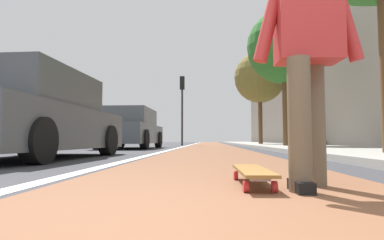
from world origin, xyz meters
The scene contains 12 objects.
ground_plane centered at (10.00, 0.00, 0.00)m, with size 80.00×80.00×0.00m, color #38383D.
bike_lane_paint centered at (24.00, 0.00, 0.00)m, with size 56.00×2.34×0.00m, color brown.
lane_stripe_white centered at (20.00, 1.32, 0.00)m, with size 52.00×0.16×0.01m, color silver.
sidewalk_curb centered at (18.00, -3.32, 0.05)m, with size 52.00×3.20×0.11m, color #9E9B93.
building_facade centered at (22.00, -6.10, 5.02)m, with size 40.00×1.20×10.04m, color #61594F.
skateboard centered at (1.59, -0.23, 0.09)m, with size 0.84×0.21×0.11m.
skater_person centered at (1.44, -0.57, 0.94)m, with size 0.46×0.72×1.64m.
parked_car_near centered at (4.58, 3.08, 0.70)m, with size 4.14×2.09×1.47m.
parked_car_mid centered at (11.32, 3.03, 0.72)m, with size 4.40×1.89×1.50m.
traffic_light centered at (18.74, 1.72, 2.92)m, with size 0.33×0.28×4.22m.
street_tree_mid centered at (11.99, -2.92, 4.01)m, with size 2.94×2.94×5.49m.
street_tree_far centered at (18.16, -2.92, 3.99)m, with size 2.99×2.99×5.51m.
Camera 1 is at (-0.66, 0.07, 0.31)m, focal length 29.93 mm.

